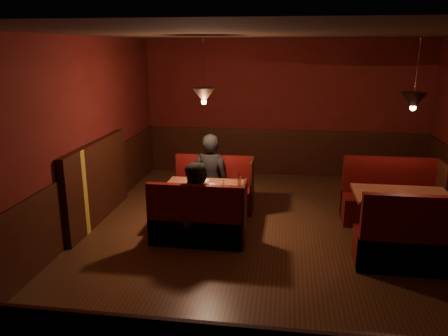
# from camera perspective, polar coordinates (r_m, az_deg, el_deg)

# --- Properties ---
(room) EXTENTS (6.02, 7.02, 2.92)m
(room) POSITION_cam_1_polar(r_m,az_deg,el_deg) (6.21, 4.95, -0.29)
(room) COLOR #442414
(room) RESTS_ON ground
(main_table) EXTENTS (1.24, 0.75, 0.87)m
(main_table) POSITION_cam_1_polar(r_m,az_deg,el_deg) (6.85, -2.38, -3.43)
(main_table) COLOR brown
(main_table) RESTS_ON ground
(main_bench_far) EXTENTS (1.37, 0.49, 0.93)m
(main_bench_far) POSITION_cam_1_polar(r_m,az_deg,el_deg) (7.58, -1.28, -3.26)
(main_bench_far) COLOR #3A070B
(main_bench_far) RESTS_ON ground
(main_bench_near) EXTENTS (1.37, 0.49, 0.93)m
(main_bench_near) POSITION_cam_1_polar(r_m,az_deg,el_deg) (6.28, -3.41, -7.38)
(main_bench_near) COLOR #3A070B
(main_bench_near) RESTS_ON ground
(second_table) EXTENTS (1.32, 0.85, 0.75)m
(second_table) POSITION_cam_1_polar(r_m,az_deg,el_deg) (6.69, 22.15, -4.74)
(second_table) COLOR brown
(second_table) RESTS_ON ground
(second_bench_far) EXTENTS (1.46, 0.55, 1.04)m
(second_bench_far) POSITION_cam_1_polar(r_m,az_deg,el_deg) (7.49, 20.83, -4.25)
(second_bench_far) COLOR #3A070B
(second_bench_far) RESTS_ON ground
(second_bench_near) EXTENTS (1.46, 0.55, 1.04)m
(second_bench_near) POSITION_cam_1_polar(r_m,az_deg,el_deg) (6.07, 23.93, -9.26)
(second_bench_near) COLOR #3A070B
(second_bench_near) RESTS_ON ground
(diner_a) EXTENTS (0.66, 0.47, 1.69)m
(diner_a) POSITION_cam_1_polar(r_m,az_deg,el_deg) (7.42, -1.78, 0.75)
(diner_a) COLOR black
(diner_a) RESTS_ON ground
(diner_b) EXTENTS (0.78, 0.62, 1.55)m
(diner_b) POSITION_cam_1_polar(r_m,az_deg,el_deg) (6.12, -3.33, -3.22)
(diner_b) COLOR black
(diner_b) RESTS_ON ground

